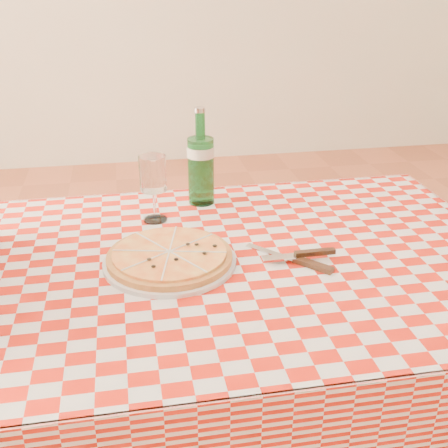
% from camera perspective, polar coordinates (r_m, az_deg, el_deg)
% --- Properties ---
extents(dining_table, '(1.20, 0.80, 0.75)m').
position_cam_1_polar(dining_table, '(1.34, 1.31, -7.14)').
color(dining_table, brown).
rests_on(dining_table, ground).
extents(tablecloth, '(1.30, 0.90, 0.01)m').
position_cam_1_polar(tablecloth, '(1.30, 1.35, -3.60)').
color(tablecloth, '#B4180B').
rests_on(tablecloth, dining_table).
extents(pizza_plate, '(0.36, 0.36, 0.04)m').
position_cam_1_polar(pizza_plate, '(1.27, -5.55, -3.24)').
color(pizza_plate, '#CE8F44').
rests_on(pizza_plate, tablecloth).
extents(water_bottle, '(0.09, 0.09, 0.27)m').
position_cam_1_polar(water_bottle, '(1.55, -2.38, 6.87)').
color(water_bottle, '#186125').
rests_on(water_bottle, tablecloth).
extents(wine_glass, '(0.08, 0.08, 0.18)m').
position_cam_1_polar(wine_glass, '(1.46, -7.16, 3.56)').
color(wine_glass, silver).
rests_on(wine_glass, tablecloth).
extents(cutlery, '(0.29, 0.27, 0.03)m').
position_cam_1_polar(cutlery, '(1.28, 7.20, -3.29)').
color(cutlery, silver).
rests_on(cutlery, tablecloth).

